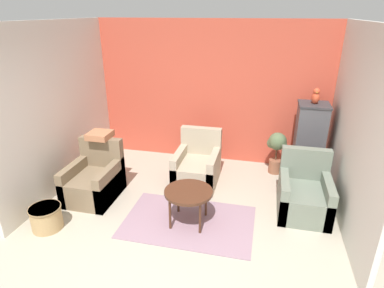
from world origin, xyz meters
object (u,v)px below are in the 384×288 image
Objects in this scene: parrot at (316,96)px; wicker_basket at (46,217)px; coffee_table at (189,194)px; birdcage at (309,143)px; armchair_middle at (197,167)px; armchair_left at (95,181)px; potted_plant at (277,148)px; armchair_right at (304,195)px.

parrot reaches higher than wicker_basket.
birdcage is at bearing 45.99° from coffee_table.
coffee_table is at bearing -83.40° from armchair_middle.
birdcage is (1.72, 1.78, 0.21)m from coffee_table.
armchair_middle is at bearing 29.97° from armchair_left.
parrot reaches higher than coffee_table.
coffee_table is 2.69m from parrot.
coffee_table is 0.75× the size of armchair_left.
potted_plant is 1.83× the size of wicker_basket.
armchair_middle is at bearing 96.60° from coffee_table.
armchair_left is at bearing -156.77° from birdcage.
parrot is 0.34× the size of potted_plant.
armchair_right is 2.08× the size of wicker_basket.
potted_plant is at bearing 28.28° from armchair_left.
birdcage is at bearing -9.17° from potted_plant.
parrot reaches higher than armchair_middle.
armchair_right is (1.60, 0.66, -0.19)m from coffee_table.
parrot is (0.12, 1.12, 1.23)m from armchair_right.
armchair_right reaches higher than potted_plant.
birdcage reaches higher than potted_plant.
armchair_right is 3.70m from wicker_basket.
coffee_table reaches higher than wicker_basket.
potted_plant is (1.34, 0.66, 0.22)m from armchair_middle.
armchair_left is (-1.64, 0.34, -0.19)m from coffee_table.
coffee_table is at bearing -134.01° from birdcage.
parrot is (0.00, 0.00, 0.82)m from birdcage.
coffee_table is 1.23m from armchair_middle.
parrot is at bearing 46.02° from coffee_table.
coffee_table is 0.86× the size of potted_plant.
potted_plant is at bearing 108.51° from armchair_right.
armchair_left and armchair_middle have the same top height.
armchair_right is at bearing 5.72° from armchair_left.
armchair_left is 0.95m from wicker_basket.
armchair_left reaches higher than wicker_basket.
armchair_middle is 2.49m from wicker_basket.
wicker_basket is at bearing -146.80° from parrot.
armchair_left is 3.68m from birdcage.
armchair_middle is at bearing -153.69° from potted_plant.
armchair_left is at bearing -150.03° from armchair_middle.
coffee_table is at bearing 16.99° from wicker_basket.
armchair_right is 0.65× the size of birdcage.
potted_plant is (-0.40, 1.20, 0.22)m from armchair_right.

